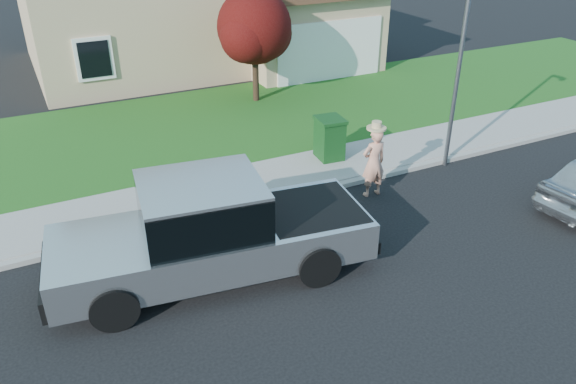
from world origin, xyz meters
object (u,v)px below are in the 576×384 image
object	(u,v)px
pickup_truck	(211,233)
ornamental_tree	(255,30)
trash_bin	(330,138)
woman	(374,161)
street_lamp	(461,67)

from	to	relation	value
pickup_truck	ornamental_tree	bearing A→B (deg)	68.81
ornamental_tree	trash_bin	size ratio (longest dim) A/B	3.32
pickup_truck	woman	distance (m)	4.89
woman	street_lamp	xyz separation A→B (m)	(2.85, 0.49, 1.87)
pickup_truck	trash_bin	world-z (taller)	pickup_truck
pickup_truck	street_lamp	world-z (taller)	street_lamp
woman	pickup_truck	bearing A→B (deg)	16.71
pickup_truck	woman	size ratio (longest dim) A/B	3.30
woman	ornamental_tree	distance (m)	7.93
pickup_truck	ornamental_tree	world-z (taller)	ornamental_tree
street_lamp	ornamental_tree	bearing A→B (deg)	101.11
pickup_truck	street_lamp	size ratio (longest dim) A/B	1.32
trash_bin	street_lamp	bearing A→B (deg)	-24.48
street_lamp	woman	bearing A→B (deg)	-178.68
trash_bin	street_lamp	world-z (taller)	street_lamp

